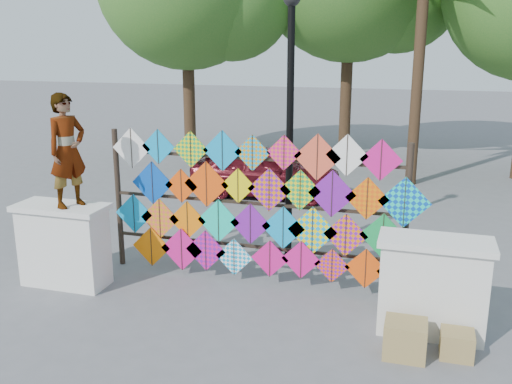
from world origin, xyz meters
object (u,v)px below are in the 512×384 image
at_px(lamppost, 290,102).
at_px(sedan, 266,171).
at_px(kite_rack, 257,208).
at_px(vendor_woman, 67,151).

bearing_deg(lamppost, sedan, 111.27).
distance_m(kite_rack, sedan, 5.21).
distance_m(vendor_woman, lamppost, 3.61).
bearing_deg(vendor_woman, sedan, 8.56).
bearing_deg(sedan, vendor_woman, 165.13).
height_order(sedan, lamppost, lamppost).
relative_size(vendor_woman, sedan, 0.46).
bearing_deg(kite_rack, sedan, 104.12).
bearing_deg(vendor_woman, kite_rack, -49.20).
relative_size(kite_rack, vendor_woman, 2.98).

